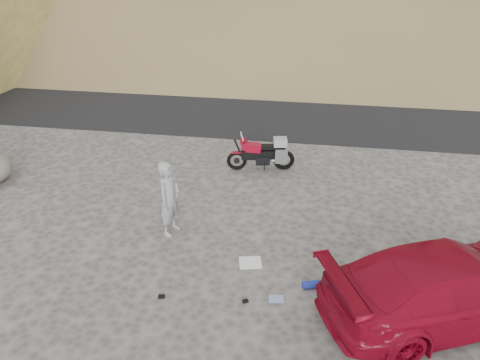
# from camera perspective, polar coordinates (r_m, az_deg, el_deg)

# --- Properties ---
(ground) EXTENTS (140.00, 140.00, 0.00)m
(ground) POSITION_cam_1_polar(r_m,az_deg,el_deg) (11.09, -2.01, -6.62)
(ground) COLOR #484542
(ground) RESTS_ON ground
(road) EXTENTS (120.00, 7.00, 0.05)m
(road) POSITION_cam_1_polar(r_m,az_deg,el_deg) (19.08, 3.03, 9.00)
(road) COLOR black
(road) RESTS_ON ground
(motorcycle) EXTENTS (1.99, 0.80, 1.19)m
(motorcycle) POSITION_cam_1_polar(r_m,az_deg,el_deg) (13.73, 2.94, 3.21)
(motorcycle) COLOR black
(motorcycle) RESTS_ON ground
(man) EXTENTS (0.61, 0.77, 1.84)m
(man) POSITION_cam_1_polar(r_m,az_deg,el_deg) (11.28, -8.26, -6.27)
(man) COLOR gray
(man) RESTS_ON ground
(red_car) EXTENTS (5.15, 3.72, 1.39)m
(red_car) POSITION_cam_1_polar(r_m,az_deg,el_deg) (9.87, 23.42, -14.69)
(red_car) COLOR maroon
(red_car) RESTS_ON ground
(gear_white_cloth) EXTENTS (0.55, 0.51, 0.02)m
(gear_white_cloth) POSITION_cam_1_polar(r_m,az_deg,el_deg) (10.23, 1.27, -10.04)
(gear_white_cloth) COLOR white
(gear_white_cloth) RESTS_ON ground
(gear_blue_mat) EXTENTS (0.41, 0.26, 0.15)m
(gear_blue_mat) POSITION_cam_1_polar(r_m,az_deg,el_deg) (9.70, 8.76, -12.47)
(gear_blue_mat) COLOR #192A99
(gear_blue_mat) RESTS_ON ground
(gear_bottle) EXTENTS (0.09, 0.09, 0.19)m
(gear_bottle) POSITION_cam_1_polar(r_m,az_deg,el_deg) (9.97, 11.68, -11.29)
(gear_bottle) COLOR #192A99
(gear_bottle) RESTS_ON ground
(gear_funnel) EXTENTS (0.18, 0.18, 0.20)m
(gear_funnel) POSITION_cam_1_polar(r_m,az_deg,el_deg) (10.05, 18.14, -11.90)
(gear_funnel) COLOR #B00B1F
(gear_funnel) RESTS_ON ground
(gear_glove_a) EXTENTS (0.14, 0.12, 0.04)m
(gear_glove_a) POSITION_cam_1_polar(r_m,az_deg,el_deg) (9.54, -9.55, -13.83)
(gear_glove_a) COLOR black
(gear_glove_a) RESTS_ON ground
(gear_glove_b) EXTENTS (0.13, 0.12, 0.04)m
(gear_glove_b) POSITION_cam_1_polar(r_m,az_deg,el_deg) (9.33, 0.65, -14.54)
(gear_glove_b) COLOR black
(gear_glove_b) RESTS_ON ground
(gear_blue_cloth) EXTENTS (0.31, 0.24, 0.01)m
(gear_blue_cloth) POSITION_cam_1_polar(r_m,az_deg,el_deg) (9.41, 4.43, -14.24)
(gear_blue_cloth) COLOR #7E99C2
(gear_blue_cloth) RESTS_ON ground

